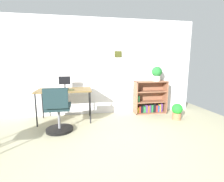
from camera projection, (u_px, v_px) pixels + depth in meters
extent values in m
plane|color=tan|center=(108.00, 159.00, 2.25)|extent=(6.24, 6.24, 0.00)
cube|color=silver|center=(95.00, 67.00, 4.14)|extent=(5.20, 0.10, 2.40)
cube|color=#383B15|center=(118.00, 54.00, 4.12)|extent=(0.18, 0.02, 0.15)
cube|color=brown|center=(64.00, 90.00, 3.64)|extent=(1.18, 0.62, 0.03)
cylinder|color=black|center=(36.00, 110.00, 3.34)|extent=(0.03, 0.03, 0.70)
cylinder|color=black|center=(90.00, 108.00, 3.53)|extent=(0.03, 0.03, 0.70)
cylinder|color=black|center=(42.00, 104.00, 3.86)|extent=(0.03, 0.03, 0.70)
cylinder|color=black|center=(89.00, 102.00, 4.05)|extent=(0.03, 0.03, 0.70)
cylinder|color=#262628|center=(65.00, 88.00, 3.74)|extent=(0.17, 0.17, 0.01)
cylinder|color=#262628|center=(65.00, 86.00, 3.73)|extent=(0.03, 0.03, 0.09)
cube|color=black|center=(65.00, 80.00, 3.69)|extent=(0.25, 0.02, 0.18)
cube|color=#30341A|center=(64.00, 90.00, 3.51)|extent=(0.41, 0.13, 0.02)
cylinder|color=black|center=(60.00, 129.00, 3.19)|extent=(0.52, 0.52, 0.05)
cylinder|color=slate|center=(59.00, 119.00, 3.15)|extent=(0.05, 0.05, 0.39)
cube|color=#182A2E|center=(58.00, 107.00, 3.11)|extent=(0.44, 0.44, 0.08)
cube|color=#182A2E|center=(56.00, 98.00, 2.83)|extent=(0.42, 0.07, 0.36)
cube|color=brown|center=(135.00, 98.00, 4.22)|extent=(0.02, 0.30, 0.85)
cube|color=brown|center=(165.00, 97.00, 4.36)|extent=(0.02, 0.30, 0.85)
cube|color=brown|center=(151.00, 82.00, 4.22)|extent=(0.84, 0.30, 0.02)
cube|color=brown|center=(150.00, 112.00, 4.36)|extent=(0.84, 0.30, 0.02)
cube|color=brown|center=(148.00, 96.00, 4.42)|extent=(0.84, 0.02, 0.85)
cube|color=brown|center=(150.00, 101.00, 4.31)|extent=(0.79, 0.28, 0.02)
cube|color=brown|center=(151.00, 91.00, 4.26)|extent=(0.79, 0.28, 0.02)
cube|color=#B79323|center=(137.00, 110.00, 4.27)|extent=(0.07, 0.12, 0.15)
cube|color=#B22D28|center=(140.00, 109.00, 4.28)|extent=(0.03, 0.10, 0.17)
cube|color=black|center=(141.00, 109.00, 4.29)|extent=(0.05, 0.12, 0.17)
cube|color=#237238|center=(144.00, 109.00, 4.30)|extent=(0.07, 0.13, 0.16)
cube|color=#593372|center=(146.00, 109.00, 4.31)|extent=(0.05, 0.10, 0.19)
cube|color=#99591E|center=(148.00, 109.00, 4.32)|extent=(0.05, 0.10, 0.17)
cube|color=#593372|center=(150.00, 108.00, 4.33)|extent=(0.04, 0.10, 0.19)
cube|color=#237238|center=(152.00, 108.00, 4.34)|extent=(0.05, 0.12, 0.19)
cube|color=black|center=(154.00, 108.00, 4.35)|extent=(0.06, 0.11, 0.21)
cube|color=#B22D28|center=(156.00, 108.00, 4.36)|extent=(0.05, 0.12, 0.17)
cube|color=#1E478C|center=(158.00, 108.00, 4.37)|extent=(0.04, 0.12, 0.17)
cube|color=#B79323|center=(159.00, 108.00, 4.38)|extent=(0.03, 0.10, 0.19)
cube|color=#593372|center=(161.00, 107.00, 4.38)|extent=(0.05, 0.10, 0.22)
cube|color=#237238|center=(138.00, 99.00, 4.22)|extent=(0.07, 0.12, 0.15)
cylinder|color=#B7B2A8|center=(157.00, 78.00, 4.21)|extent=(0.19, 0.19, 0.14)
sphere|color=#216A2B|center=(157.00, 72.00, 4.18)|extent=(0.26, 0.26, 0.26)
cylinder|color=#9E6642|center=(177.00, 116.00, 3.83)|extent=(0.20, 0.20, 0.16)
sphere|color=#1E9225|center=(177.00, 109.00, 3.80)|extent=(0.25, 0.25, 0.25)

